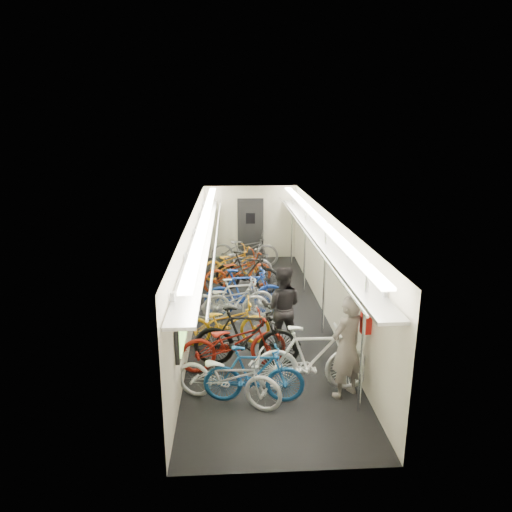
{
  "coord_description": "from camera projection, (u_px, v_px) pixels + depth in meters",
  "views": [
    {
      "loc": [
        -0.66,
        -9.78,
        4.17
      ],
      "look_at": [
        -0.04,
        1.03,
        1.15
      ],
      "focal_mm": 32.0,
      "sensor_mm": 36.0,
      "label": 1
    }
  ],
  "objects": [
    {
      "name": "train_car_shell",
      "position": [
        243.0,
        239.0,
        10.78
      ],
      "size": [
        10.0,
        10.0,
        10.0
      ],
      "color": "black",
      "rests_on": "ground"
    },
    {
      "name": "bicycle_0",
      "position": [
        228.0,
        377.0,
        7.08
      ],
      "size": [
        1.87,
        1.27,
        0.93
      ],
      "primitive_type": "imported",
      "rotation": [
        0.0,
        0.0,
        1.16
      ],
      "color": "silver",
      "rests_on": "ground"
    },
    {
      "name": "bicycle_1",
      "position": [
        254.0,
        374.0,
        7.11
      ],
      "size": [
        1.63,
        0.58,
        0.96
      ],
      "primitive_type": "imported",
      "rotation": [
        0.0,
        0.0,
        1.49
      ],
      "color": "navy",
      "rests_on": "ground"
    },
    {
      "name": "bicycle_2",
      "position": [
        233.0,
        342.0,
        8.11
      ],
      "size": [
        2.02,
        1.01,
        1.02
      ],
      "primitive_type": "imported",
      "rotation": [
        0.0,
        0.0,
        1.75
      ],
      "color": "maroon",
      "rests_on": "ground"
    },
    {
      "name": "bicycle_3",
      "position": [
        247.0,
        337.0,
        8.17
      ],
      "size": [
        1.98,
        0.75,
        1.16
      ],
      "primitive_type": "imported",
      "rotation": [
        0.0,
        0.0,
        1.46
      ],
      "color": "black",
      "rests_on": "ground"
    },
    {
      "name": "bicycle_4",
      "position": [
        226.0,
        323.0,
        9.04
      ],
      "size": [
        1.81,
        0.72,
        0.93
      ],
      "primitive_type": "imported",
      "rotation": [
        0.0,
        0.0,
        1.63
      ],
      "color": "orange",
      "rests_on": "ground"
    },
    {
      "name": "bicycle_5",
      "position": [
        239.0,
        299.0,
        10.24
      ],
      "size": [
        1.71,
        0.78,
        0.99
      ],
      "primitive_type": "imported",
      "rotation": [
        0.0,
        0.0,
        1.77
      ],
      "color": "#BCBCBE",
      "rests_on": "ground"
    },
    {
      "name": "bicycle_6",
      "position": [
        229.0,
        300.0,
        10.2
      ],
      "size": [
        1.87,
        0.84,
        0.95
      ],
      "primitive_type": "imported",
      "rotation": [
        0.0,
        0.0,
        1.45
      ],
      "color": "#ACACB1",
      "rests_on": "ground"
    },
    {
      "name": "bicycle_7",
      "position": [
        245.0,
        292.0,
        10.44
      ],
      "size": [
        1.91,
        0.65,
        1.13
      ],
      "primitive_type": "imported",
      "rotation": [
        0.0,
        0.0,
        1.63
      ],
      "color": "navy",
      "rests_on": "ground"
    },
    {
      "name": "bicycle_8",
      "position": [
        238.0,
        272.0,
        12.11
      ],
      "size": [
        2.09,
        1.4,
        1.04
      ],
      "primitive_type": "imported",
      "rotation": [
        0.0,
        0.0,
        1.97
      ],
      "color": "maroon",
      "rests_on": "ground"
    },
    {
      "name": "bicycle_9",
      "position": [
        247.0,
        272.0,
        12.01
      ],
      "size": [
        1.88,
        1.13,
        1.09
      ],
      "primitive_type": "imported",
      "rotation": [
        0.0,
        0.0,
        1.2
      ],
      "color": "black",
      "rests_on": "ground"
    },
    {
      "name": "bicycle_10",
      "position": [
        231.0,
        262.0,
        13.12
      ],
      "size": [
        1.87,
        1.26,
        0.93
      ],
      "primitive_type": "imported",
      "rotation": [
        0.0,
        0.0,
        1.97
      ],
      "color": "orange",
      "rests_on": "ground"
    },
    {
      "name": "bicycle_11",
      "position": [
        312.0,
        359.0,
        7.41
      ],
      "size": [
        1.93,
        0.59,
        1.15
      ],
      "primitive_type": "imported",
      "rotation": [
        0.0,
        0.0,
        1.55
      ],
      "color": "silver",
      "rests_on": "ground"
    },
    {
      "name": "bicycle_12",
      "position": [
        241.0,
        262.0,
        13.09
      ],
      "size": [
        1.98,
        1.18,
        0.98
      ],
      "primitive_type": "imported",
      "rotation": [
        0.0,
        0.0,
        1.27
      ],
      "color": "slate",
      "rests_on": "ground"
    },
    {
      "name": "bicycle_14",
      "position": [
        245.0,
        249.0,
        14.23
      ],
      "size": [
        2.19,
        0.99,
        1.11
      ],
      "primitive_type": "imported",
      "rotation": [
        0.0,
        0.0,
        1.45
      ],
      "color": "#5E5E62",
      "rests_on": "ground"
    },
    {
      "name": "passenger_near",
      "position": [
        347.0,
        347.0,
        7.18
      ],
      "size": [
        0.75,
        0.68,
        1.72
      ],
      "primitive_type": "imported",
      "rotation": [
        0.0,
        0.0,
        3.7
      ],
      "color": "gray",
      "rests_on": "ground"
    },
    {
      "name": "passenger_mid",
      "position": [
        282.0,
        307.0,
        8.87
      ],
      "size": [
        0.89,
        0.74,
        1.66
      ],
      "primitive_type": "imported",
      "rotation": [
        0.0,
        0.0,
        2.99
      ],
      "color": "black",
      "rests_on": "ground"
    },
    {
      "name": "backpack",
      "position": [
        370.0,
        322.0,
        7.09
      ],
      "size": [
        0.27,
        0.16,
        0.38
      ],
      "primitive_type": "cube",
      "rotation": [
        0.0,
        0.0,
        0.07
      ],
      "color": "red",
      "rests_on": "passenger_near"
    }
  ]
}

